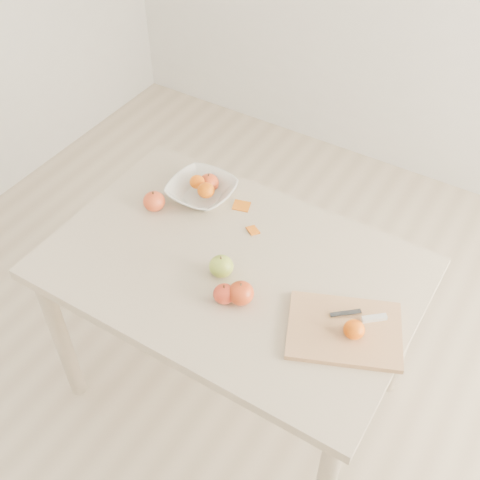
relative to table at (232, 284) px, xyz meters
The scene contains 16 objects.
ground 0.65m from the table, ahead, with size 3.50×3.50×0.00m, color #C6B293.
room_walls 0.96m from the table, ahead, with size 3.50×3.50×3.50m.
table is the anchor object (origin of this frame).
cutting_board 0.44m from the table, ahead, with size 0.33×0.24×0.02m, color tan.
board_tangerine 0.48m from the table, ahead, with size 0.06×0.06×0.05m, color orange.
fruit_bowl 0.37m from the table, 140.22° to the left, with size 0.24×0.24×0.06m, color white.
bowl_tangerine_near 0.41m from the table, 141.48° to the left, with size 0.06×0.06×0.05m, color #DD5707.
bowl_tangerine_far 0.36m from the table, 138.85° to the left, with size 0.06×0.06×0.05m, color orange.
orange_peel_a 0.30m from the table, 115.17° to the left, with size 0.06×0.04×0.00m, color #D5650F.
orange_peel_b 0.20m from the table, 97.08° to the left, with size 0.04×0.04×0.00m, color #D8620F.
paring_knife 0.49m from the table, ahead, with size 0.16×0.10×0.01m.
apple_green 0.14m from the table, 97.68° to the right, with size 0.08×0.08×0.07m, color olive.
apple_red_c 0.20m from the table, 66.78° to the right, with size 0.07×0.07×0.06m, color maroon.
apple_red_b 0.41m from the table, 167.34° to the left, with size 0.08×0.08×0.07m, color #A01D14.
apple_red_e 0.21m from the table, 47.65° to the right, with size 0.08×0.08×0.07m, color maroon.
apple_red_a 0.41m from the table, 134.79° to the left, with size 0.07×0.07×0.07m, color maroon.
Camera 1 is at (0.72, -1.11, 2.19)m, focal length 45.00 mm.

